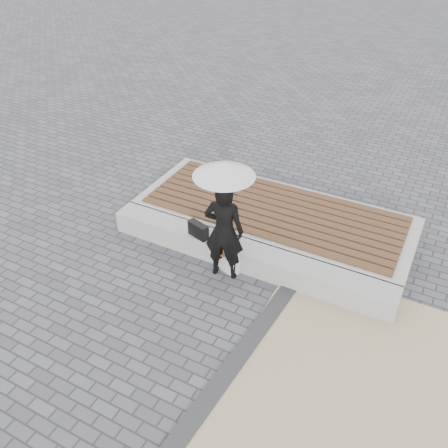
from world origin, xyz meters
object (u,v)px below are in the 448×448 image
(woman, at_px, (224,231))
(parasol, at_px, (224,169))
(handbag, at_px, (198,230))
(seating_ledge, at_px, (245,256))
(canvas_tote, at_px, (228,261))

(woman, xyz_separation_m, parasol, (-0.00, 0.00, 1.09))
(woman, distance_m, parasol, 1.09)
(handbag, bearing_deg, seating_ledge, 25.12)
(seating_ledge, relative_size, handbag, 13.24)
(woman, xyz_separation_m, canvas_tote, (0.03, 0.10, -0.67))
(parasol, height_order, handbag, parasol)
(seating_ledge, xyz_separation_m, handbag, (-0.82, -0.13, 0.33))
(canvas_tote, bearing_deg, parasol, -92.94)
(parasol, distance_m, handbag, 1.56)
(woman, relative_size, parasol, 1.48)
(seating_ledge, height_order, handbag, handbag)
(canvas_tote, bearing_deg, seating_ledge, 71.04)
(parasol, height_order, canvas_tote, parasol)
(handbag, bearing_deg, canvas_tote, 4.78)
(seating_ledge, distance_m, handbag, 0.89)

